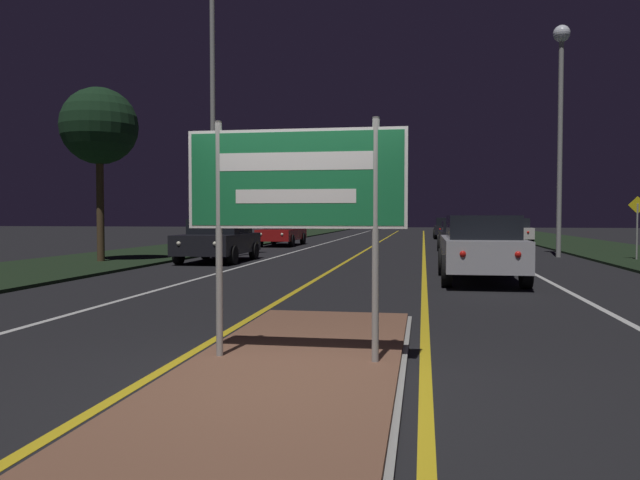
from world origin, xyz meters
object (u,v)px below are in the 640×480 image
car_receding_0 (481,247)px  car_approaching_1 (283,232)px  streetlight_left_near (213,90)px  car_receding_1 (461,236)px  streetlight_right_near (561,95)px  warning_sign (637,221)px  highway_sign (295,189)px  car_receding_2 (511,230)px  car_receding_3 (447,228)px  car_approaching_0 (219,239)px

car_receding_0 → car_approaching_1: (-8.60, 16.71, -0.13)m
streetlight_left_near → car_receding_1: size_ratio=2.29×
streetlight_right_near → car_receding_1: streetlight_right_near is taller
warning_sign → car_receding_1: bearing=144.2°
highway_sign → car_receding_2: 30.27m
car_receding_1 → car_receding_2: bearing=70.6°
streetlight_left_near → car_receding_3: bearing=67.8°
highway_sign → car_receding_1: 20.59m
streetlight_right_near → car_receding_0: 11.34m
car_receding_0 → highway_sign: bearing=-106.3°
car_receding_3 → car_receding_1: bearing=-90.2°
car_receding_1 → car_receding_2: 9.83m
car_receding_1 → car_approaching_0: car_approaching_0 is taller
streetlight_left_near → car_approaching_1: 11.71m
car_receding_0 → car_receding_1: bearing=88.9°
car_receding_3 → warning_sign: (5.52, -20.87, 0.62)m
highway_sign → car_receding_1: size_ratio=0.56×
streetlight_right_near → car_receding_2: streetlight_right_near is taller
car_approaching_0 → car_approaching_1: 11.56m
car_receding_2 → car_receding_3: bearing=113.0°
car_receding_0 → warning_sign: bearing=52.0°
car_approaching_1 → car_receding_0: bearing=-62.8°
car_receding_1 → warning_sign: (5.58, -4.02, 0.65)m
streetlight_right_near → car_approaching_1: bearing=149.1°
streetlight_right_near → car_approaching_1: streetlight_right_near is taller
streetlight_left_near → warning_sign: streetlight_left_near is taller
car_receding_2 → car_approaching_0: car_approaching_0 is taller
streetlight_left_near → streetlight_right_near: (12.40, 3.11, 0.05)m
warning_sign → car_receding_3: bearing=104.8°
car_receding_2 → car_approaching_1: 12.72m
car_receding_2 → car_approaching_1: car_receding_2 is taller
car_receding_0 → car_approaching_0: 9.66m
highway_sign → car_receding_0: 9.35m
car_receding_3 → streetlight_right_near: bearing=-79.8°
highway_sign → car_approaching_1: (-5.99, 25.63, -1.12)m
highway_sign → streetlight_right_near: (6.27, 18.30, 4.23)m
car_receding_1 → car_approaching_0: size_ratio=1.05×
streetlight_right_near → car_receding_3: size_ratio=2.04×
highway_sign → car_approaching_0: highway_sign is taller
streetlight_left_near → car_approaching_1: bearing=89.3°
streetlight_right_near → car_receding_1: bearing=149.1°
car_approaching_0 → car_receding_3: bearing=69.9°
car_approaching_0 → car_approaching_1: size_ratio=0.86×
highway_sign → car_receding_1: bearing=82.1°
streetlight_left_near → warning_sign: 15.28m
streetlight_left_near → streetlight_right_near: size_ratio=1.15×
highway_sign → warning_sign: (8.39, 16.34, -0.45)m
highway_sign → car_approaching_0: (-5.57, 14.08, -1.07)m
highway_sign → car_receding_3: highway_sign is taller
streetlight_left_near → car_receding_2: size_ratio=2.23×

